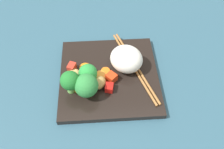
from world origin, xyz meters
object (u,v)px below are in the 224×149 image
square_plate (111,76)px  broccoli_floret_1 (90,73)px  carrot_slice_1 (93,72)px  chopstick_pair (136,66)px  rice_mound (128,59)px

square_plate → broccoli_floret_1: 6.45cm
carrot_slice_1 → chopstick_pair: 10.83cm
rice_mound → chopstick_pair: (-0.02, 2.21, -2.83)cm
broccoli_floret_1 → rice_mound: bearing=114.3°
square_plate → rice_mound: size_ratio=2.99×
carrot_slice_1 → square_plate: bearing=82.3°
carrot_slice_1 → rice_mound: bearing=101.3°
square_plate → rice_mound: (-2.27, 4.24, 3.87)cm
square_plate → carrot_slice_1: carrot_slice_1 is taller
square_plate → carrot_slice_1: size_ratio=9.46×
broccoli_floret_1 → chopstick_pair: size_ratio=0.23×
broccoli_floret_1 → square_plate: bearing=110.7°
carrot_slice_1 → chopstick_pair: bearing=99.1°
carrot_slice_1 → chopstick_pair: same height
broccoli_floret_1 → carrot_slice_1: 3.71cm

